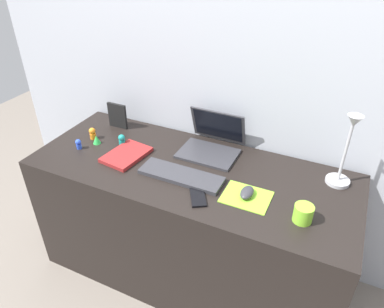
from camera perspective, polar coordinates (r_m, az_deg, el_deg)
name	(u,v)px	position (r m, az deg, el deg)	size (l,w,h in m)	color
ground_plane	(190,268)	(2.29, -0.30, -17.64)	(6.00, 6.00, 0.00)	slate
back_wall	(217,131)	(2.05, 4.04, 3.65)	(2.83, 0.05, 1.54)	#B2B7C1
desk	(190,223)	(2.02, -0.33, -10.95)	(1.63, 0.65, 0.74)	black
laptop	(213,141)	(1.91, 3.28, 2.08)	(0.30, 0.28, 0.21)	#333338
keyboard	(181,175)	(1.72, -1.73, -3.41)	(0.41, 0.13, 0.02)	#333338
mousepad	(246,197)	(1.62, 8.62, -6.74)	(0.21, 0.17, 0.00)	#8CDB33
mouse	(247,193)	(1.62, 8.72, -6.06)	(0.06, 0.10, 0.03)	#333338
cell_phone	(198,197)	(1.60, 0.94, -6.87)	(0.06, 0.13, 0.01)	black
desk_lamp	(345,153)	(1.70, 23.17, 0.19)	(0.11, 0.16, 0.40)	#B7B7BC
notebook_pad	(126,155)	(1.90, -10.37, -0.12)	(0.17, 0.24, 0.02)	maroon
picture_frame	(117,116)	(2.16, -11.75, 5.97)	(0.12, 0.02, 0.15)	black
coffee_mug	(303,214)	(1.54, 17.24, -9.01)	(0.08, 0.08, 0.08)	#8CDB33
toy_figurine_green	(96,140)	(2.04, -14.98, 2.18)	(0.04, 0.04, 0.05)	green
toy_figurine_blue	(79,144)	(2.02, -17.56, 1.55)	(0.03, 0.03, 0.06)	blue
toy_figurine_teal	(122,140)	(1.99, -11.08, 2.22)	(0.04, 0.04, 0.06)	teal
toy_figurine_orange	(93,133)	(2.09, -15.50, 3.20)	(0.04, 0.04, 0.07)	orange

